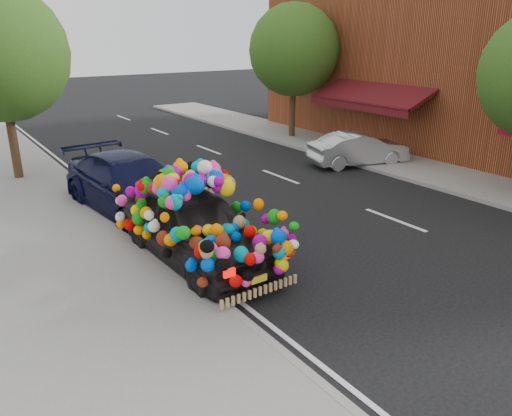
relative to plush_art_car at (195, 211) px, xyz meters
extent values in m
plane|color=black|center=(1.80, -0.77, -1.11)|extent=(100.00, 100.00, 0.00)
cube|color=gray|center=(-2.50, -0.77, -1.05)|extent=(4.00, 60.00, 0.12)
cube|color=gray|center=(-0.55, -0.77, -1.05)|extent=(0.15, 60.00, 0.13)
cube|color=gray|center=(10.00, 2.23, -1.05)|extent=(3.00, 40.00, 0.12)
cube|color=#4C0E13|center=(10.50, 5.23, 1.24)|extent=(1.62, 5.20, 0.75)
cube|color=#4C0E13|center=(9.75, 5.23, 0.84)|extent=(0.06, 5.20, 0.35)
cylinder|color=#332114|center=(-2.00, 8.73, 0.25)|extent=(0.28, 0.28, 2.73)
cylinder|color=#332114|center=(9.80, 9.23, 0.21)|extent=(0.28, 0.28, 2.64)
sphere|color=#264A13|center=(9.80, 9.23, 2.79)|extent=(4.00, 4.00, 4.00)
imported|color=black|center=(0.00, 0.00, -0.35)|extent=(1.92, 4.52, 1.52)
cube|color=red|center=(-0.55, -2.27, -0.33)|extent=(0.22, 0.07, 0.14)
cube|color=red|center=(0.67, -2.24, -0.33)|extent=(0.22, 0.07, 0.14)
cube|color=yellow|center=(0.06, -2.26, -0.63)|extent=(0.34, 0.05, 0.12)
imported|color=black|center=(0.00, 3.73, -0.36)|extent=(2.66, 5.42, 1.52)
imported|color=#A4A7AA|center=(8.72, 3.90, -0.51)|extent=(3.87, 2.20, 1.21)
camera|label=1|loc=(-4.43, -8.79, 3.50)|focal=35.00mm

